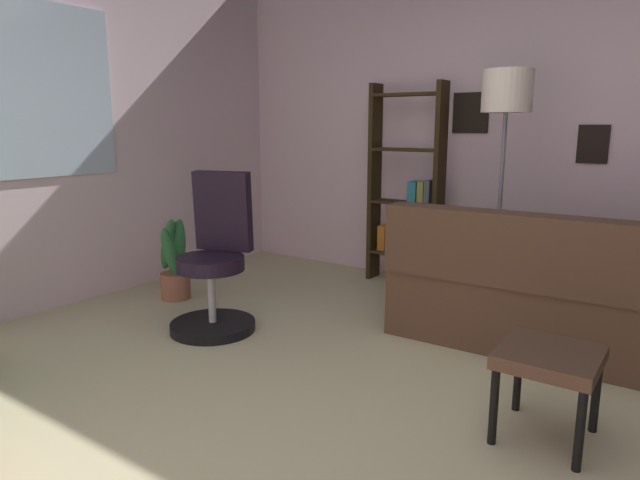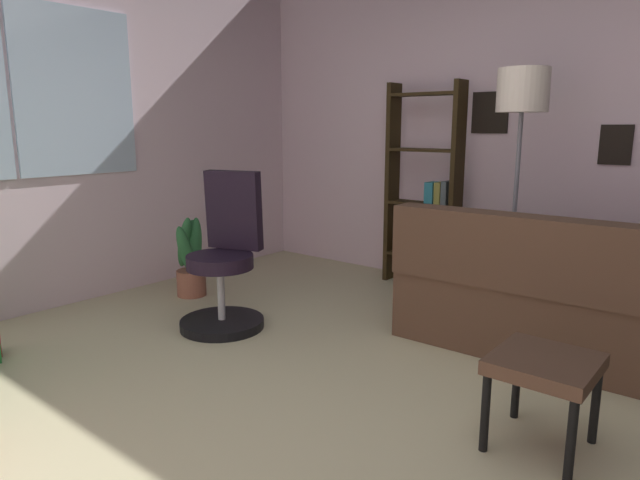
% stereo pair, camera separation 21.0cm
% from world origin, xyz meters
% --- Properties ---
extents(ground_plane, '(4.66, 5.78, 0.10)m').
position_xyz_m(ground_plane, '(0.00, 0.00, -0.05)').
color(ground_plane, beige).
extents(wall_back_with_windows, '(4.66, 0.12, 2.87)m').
position_xyz_m(wall_back_with_windows, '(-0.02, 2.94, 1.44)').
color(wall_back_with_windows, silver).
rests_on(wall_back_with_windows, ground_plane).
extents(wall_right_with_frames, '(0.12, 5.78, 2.87)m').
position_xyz_m(wall_right_with_frames, '(2.38, -0.00, 1.43)').
color(wall_right_with_frames, silver).
rests_on(wall_right_with_frames, ground_plane).
extents(couch, '(1.73, 2.10, 0.85)m').
position_xyz_m(couch, '(1.52, -0.53, 0.30)').
color(couch, '#4F3626').
rests_on(couch, ground_plane).
extents(footstool, '(0.41, 0.40, 0.40)m').
position_xyz_m(footstool, '(0.23, -0.53, 0.34)').
color(footstool, '#4F3626').
rests_on(footstool, ground_plane).
extents(office_chair, '(0.57, 0.56, 1.04)m').
position_xyz_m(office_chair, '(0.38, 1.61, 0.40)').
color(office_chair, black).
rests_on(office_chair, ground_plane).
extents(bookshelf, '(0.18, 0.64, 1.69)m').
position_xyz_m(bookshelf, '(2.12, 1.08, 0.74)').
color(bookshelf, black).
rests_on(bookshelf, ground_plane).
extents(floor_lamp, '(0.33, 0.33, 1.70)m').
position_xyz_m(floor_lamp, '(1.72, 0.18, 1.43)').
color(floor_lamp, slate).
rests_on(floor_lamp, ground_plane).
extents(potted_plant, '(0.39, 0.36, 0.64)m').
position_xyz_m(potted_plant, '(0.68, 2.36, 0.29)').
color(potted_plant, '#975A45').
rests_on(potted_plant, ground_plane).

